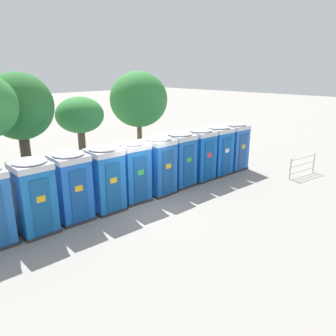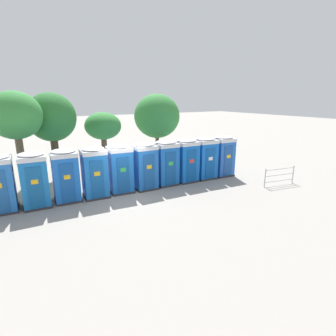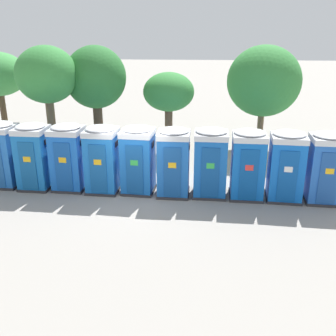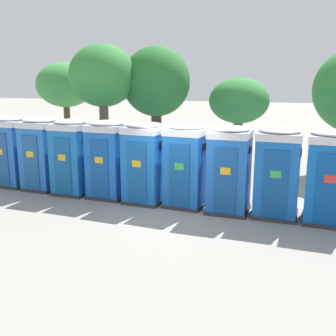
{
  "view_description": "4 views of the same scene",
  "coord_description": "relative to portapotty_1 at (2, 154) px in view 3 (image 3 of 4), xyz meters",
  "views": [
    {
      "loc": [
        -7.91,
        -9.63,
        5.25
      ],
      "look_at": [
        1.92,
        0.2,
        1.01
      ],
      "focal_mm": 35.0,
      "sensor_mm": 36.0,
      "label": 1
    },
    {
      "loc": [
        -4.51,
        -12.23,
        4.86
      ],
      "look_at": [
        2.8,
        0.15,
        0.96
      ],
      "focal_mm": 28.0,
      "sensor_mm": 36.0,
      "label": 2
    },
    {
      "loc": [
        2.08,
        -13.34,
        5.98
      ],
      "look_at": [
        1.14,
        0.24,
        1.0
      ],
      "focal_mm": 42.0,
      "sensor_mm": 36.0,
      "label": 3
    },
    {
      "loc": [
        3.09,
        -10.87,
        3.79
      ],
      "look_at": [
        -0.57,
        0.33,
        1.15
      ],
      "focal_mm": 42.0,
      "sensor_mm": 36.0,
      "label": 4
    }
  ],
  "objects": [
    {
      "name": "portapotty_1",
      "position": [
        0.0,
        0.0,
        0.0
      ],
      "size": [
        1.23,
        1.25,
        2.54
      ],
      "color": "#2D2D33",
      "rests_on": "ground"
    },
    {
      "name": "portapotty_10",
      "position": [
        12.02,
        -0.67,
        -0.0
      ],
      "size": [
        1.28,
        1.27,
        2.54
      ],
      "color": "#2D2D33",
      "rests_on": "ground"
    },
    {
      "name": "portapotty_5",
      "position": [
        5.34,
        -0.28,
        -0.0
      ],
      "size": [
        1.28,
        1.3,
        2.54
      ],
      "color": "#2D2D33",
      "rests_on": "ground"
    },
    {
      "name": "ground_plane",
      "position": [
        5.32,
        -0.62,
        -1.28
      ],
      "size": [
        120.0,
        120.0,
        0.0
      ],
      "primitive_type": "plane",
      "color": "gray"
    },
    {
      "name": "street_tree_3",
      "position": [
        6.13,
        4.88,
        1.63
      ],
      "size": [
        2.45,
        2.45,
        3.89
      ],
      "color": "brown",
      "rests_on": "ground"
    },
    {
      "name": "portapotty_8",
      "position": [
        9.35,
        -0.51,
        -0.0
      ],
      "size": [
        1.25,
        1.25,
        2.54
      ],
      "color": "#2D2D33",
      "rests_on": "ground"
    },
    {
      "name": "portapotty_9",
      "position": [
        10.68,
        -0.59,
        -0.0
      ],
      "size": [
        1.32,
        1.29,
        2.54
      ],
      "color": "#2D2D33",
      "rests_on": "ground"
    },
    {
      "name": "portapotty_2",
      "position": [
        1.33,
        -0.16,
        0.0
      ],
      "size": [
        1.2,
        1.24,
        2.54
      ],
      "color": "#2D2D33",
      "rests_on": "ground"
    },
    {
      "name": "street_tree_0",
      "position": [
        0.99,
        2.89,
        2.62
      ],
      "size": [
        2.66,
        2.66,
        5.19
      ],
      "color": "brown",
      "rests_on": "ground"
    },
    {
      "name": "portapotty_4",
      "position": [
        4.0,
        -0.3,
        -0.0
      ],
      "size": [
        1.24,
        1.26,
        2.54
      ],
      "color": "#2D2D33",
      "rests_on": "ground"
    },
    {
      "name": "portapotty_7",
      "position": [
        8.02,
        -0.41,
        -0.0
      ],
      "size": [
        1.26,
        1.24,
        2.54
      ],
      "color": "#2D2D33",
      "rests_on": "ground"
    },
    {
      "name": "street_tree_1",
      "position": [
        10.71,
        5.61,
        2.12
      ],
      "size": [
        3.56,
        3.56,
        5.11
      ],
      "color": "brown",
      "rests_on": "ground"
    },
    {
      "name": "street_tree_2",
      "position": [
        2.84,
        4.01,
        2.39
      ],
      "size": [
        2.79,
        2.79,
        5.15
      ],
      "color": "#4C3826",
      "rests_on": "ground"
    },
    {
      "name": "portapotty_3",
      "position": [
        2.67,
        -0.16,
        -0.0
      ],
      "size": [
        1.25,
        1.26,
        2.54
      ],
      "color": "#2D2D33",
      "rests_on": "ground"
    },
    {
      "name": "portapotty_6",
      "position": [
        6.67,
        -0.44,
        -0.0
      ],
      "size": [
        1.2,
        1.22,
        2.54
      ],
      "color": "#2D2D33",
      "rests_on": "ground"
    }
  ]
}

